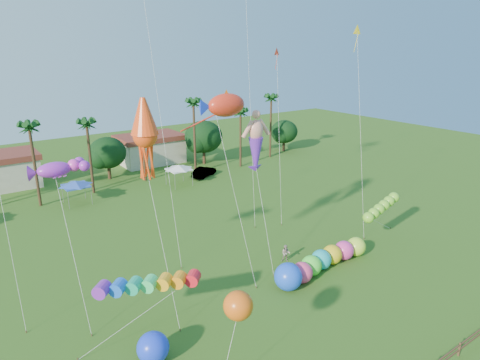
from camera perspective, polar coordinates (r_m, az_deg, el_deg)
ground at (r=31.68m, az=11.35°, el=-20.39°), size 160.00×160.00×0.00m
tree_line at (r=66.19m, az=-14.90°, el=3.89°), size 69.46×8.91×11.00m
buildings_row at (r=70.43m, az=-21.58°, el=2.13°), size 35.00×7.00×4.00m
tent_row at (r=56.77m, az=-20.91°, el=-0.55°), size 31.00×4.00×0.60m
car_b at (r=65.55m, az=-4.81°, el=1.11°), size 4.83×3.45×1.51m
spectator_b at (r=40.47m, az=6.13°, el=-9.70°), size 1.01×1.01×1.65m
caterpillar_inflatable at (r=39.03m, az=10.47°, el=-10.74°), size 11.47×3.08×2.33m
blue_ball at (r=29.56m, az=-11.53°, el=-21.06°), size 2.05×2.05×2.05m
rainbow_tube at (r=30.77m, az=-9.27°, el=-13.78°), size 9.74×4.82×3.91m
green_worm at (r=43.43m, az=16.74°, el=-4.82°), size 9.13×3.21×3.96m
orange_ball_kite at (r=24.80m, az=-0.25°, el=-16.42°), size 2.41×1.97×6.31m
merman_kite at (r=38.12m, az=2.13°, el=4.64°), size 2.31×5.06×13.44m
fish_kite at (r=35.16m, az=-1.82°, el=9.94°), size 5.07×5.34×15.70m
squid_kite at (r=30.40m, az=-12.54°, el=5.77°), size 2.49×5.50×16.05m
lobster_kite at (r=32.92m, az=-23.51°, el=1.25°), size 4.63×6.76×11.68m
delta_kite_red at (r=48.16m, az=4.95°, el=16.05°), size 2.36×3.93×19.04m
delta_kite_yellow at (r=46.65m, az=15.38°, el=18.19°), size 2.45×4.73×21.25m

